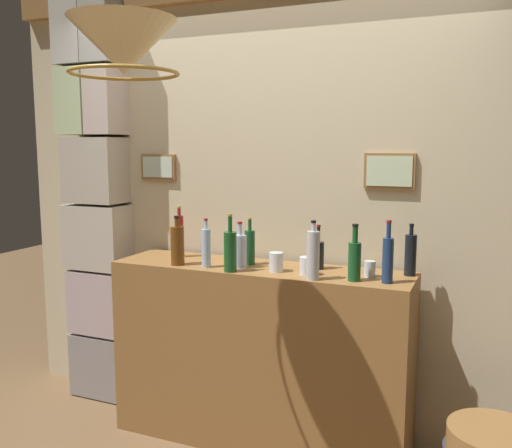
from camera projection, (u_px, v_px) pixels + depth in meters
The scene contains 18 objects.
panelled_rear_partition at pixel (278, 192), 3.33m from camera, with size 3.69×0.15×2.73m.
stone_pillar at pixel (99, 201), 3.71m from camera, with size 0.44×0.29×2.65m.
bar_shelf_unit at pixel (259, 355), 3.19m from camera, with size 1.71×0.44×1.04m, color olive.
liquor_bottle_gin at pixel (180, 235), 3.38m from camera, with size 0.05×0.05×0.31m.
liquor_bottle_amaro at pixel (388, 259), 2.73m from camera, with size 0.05×0.05×0.32m.
liquor_bottle_vodka at pixel (230, 251), 2.98m from camera, with size 0.07×0.07×0.31m.
liquor_bottle_mezcal at pixel (177, 245), 3.15m from camera, with size 0.08×0.08×0.28m.
liquor_bottle_bourbon at pixel (355, 259), 2.78m from camera, with size 0.06×0.06×0.29m.
liquor_bottle_tequila at pixel (206, 247), 3.09m from camera, with size 0.05×0.05×0.28m.
liquor_bottle_port at pixel (313, 255), 2.80m from camera, with size 0.07×0.07×0.30m.
liquor_bottle_brandy at pixel (250, 246), 3.16m from camera, with size 0.06×0.06×0.27m.
liquor_bottle_vermouth at pixel (240, 250), 3.08m from camera, with size 0.08×0.08×0.26m.
liquor_bottle_scotch at pixel (318, 254), 3.05m from camera, with size 0.07×0.07×0.25m.
liquor_bottle_whiskey at pixel (410, 254), 2.89m from camera, with size 0.06×0.06×0.27m.
glass_tumbler_rocks at pixel (307, 266), 2.92m from camera, with size 0.08×0.08×0.10m.
glass_tumbler_highball at pixel (276, 262), 2.99m from camera, with size 0.08×0.08×0.11m.
glass_tumbler_shot at pixel (370, 269), 2.87m from camera, with size 0.06×0.06×0.08m.
pendant_lamp at pixel (123, 48), 2.27m from camera, with size 0.46×0.46×0.56m.
Camera 1 is at (1.18, -2.01, 1.72)m, focal length 38.87 mm.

